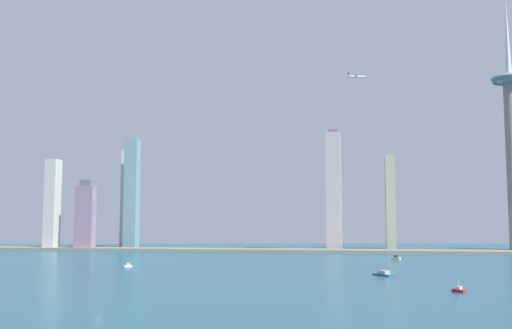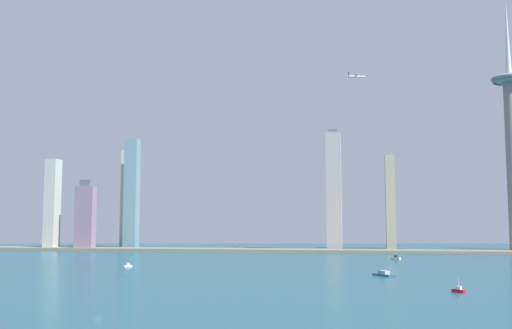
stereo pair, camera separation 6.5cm
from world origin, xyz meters
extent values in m
plane|color=#1C4C5F|center=(0.00, 0.00, 0.00)|extent=(6000.00, 6000.00, 0.00)
cube|color=slate|center=(0.00, 497.86, 1.74)|extent=(924.26, 42.18, 3.47)
ellipsoid|color=slate|center=(283.22, 525.79, 210.74)|extent=(42.54, 42.54, 10.68)
torus|color=gray|center=(283.22, 525.79, 207.00)|extent=(38.30, 38.30, 2.14)
cone|color=silver|center=(283.22, 525.79, 264.22)|extent=(7.29, 7.29, 96.27)
cube|color=beige|center=(-234.45, 596.64, 70.59)|extent=(12.24, 26.59, 141.19)
cube|color=#545D57|center=(-234.45, 596.64, 143.23)|extent=(7.34, 15.96, 4.08)
cube|color=gray|center=(-250.33, 494.58, 41.38)|extent=(24.62, 13.07, 82.76)
cube|color=slate|center=(-250.33, 494.58, 86.96)|extent=(14.77, 7.84, 8.39)
cube|color=#B8B8AD|center=(-300.43, 500.39, 59.76)|extent=(15.49, 18.00, 119.53)
cube|color=tan|center=(141.26, 579.56, 62.53)|extent=(12.25, 19.62, 125.05)
cube|color=#A9A19C|center=(68.33, 544.68, 75.75)|extent=(18.89, 26.18, 151.50)
cube|color=#5F5164|center=(68.33, 544.68, 153.75)|extent=(11.34, 15.71, 4.50)
cube|color=#678F9B|center=(-213.85, 560.45, 76.50)|extent=(18.32, 16.04, 153.00)
cube|color=red|center=(149.37, 100.15, 0.78)|extent=(6.58, 6.77, 1.55)
cube|color=silver|center=(149.37, 100.15, 2.37)|extent=(3.36, 3.42, 1.64)
cylinder|color=silver|center=(149.37, 100.15, 5.08)|extent=(0.24, 0.24, 3.78)
cube|color=beige|center=(134.31, 368.63, 1.15)|extent=(9.06, 7.30, 2.31)
cube|color=#2C3F39|center=(134.31, 368.63, 3.24)|extent=(4.41, 3.89, 1.87)
cylinder|color=silver|center=(134.31, 368.63, 5.88)|extent=(0.24, 0.24, 3.40)
cube|color=#275177|center=(115.73, 189.08, 0.64)|extent=(15.22, 17.02, 1.29)
cube|color=#A49FAD|center=(115.73, 189.08, 2.39)|extent=(8.01, 8.51, 2.20)
cube|color=white|center=(-84.40, 234.38, 0.70)|extent=(5.79, 8.07, 1.39)
cube|color=#999AA5|center=(-84.40, 234.38, 2.37)|extent=(3.10, 3.84, 1.96)
cylinder|color=silver|center=(98.84, 543.27, 225.66)|extent=(22.82, 8.27, 2.48)
sphere|color=silver|center=(109.93, 546.21, 225.66)|extent=(2.48, 2.48, 2.48)
cube|color=silver|center=(98.84, 543.27, 226.78)|extent=(8.42, 22.82, 0.50)
cube|color=silver|center=(89.53, 540.80, 226.03)|extent=(3.84, 8.22, 0.40)
cube|color=#2D333D|center=(89.53, 540.80, 229.40)|extent=(1.91, 0.96, 5.00)
camera|label=1|loc=(99.87, -216.38, 35.47)|focal=41.04mm
camera|label=2|loc=(99.94, -216.36, 35.47)|focal=41.04mm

